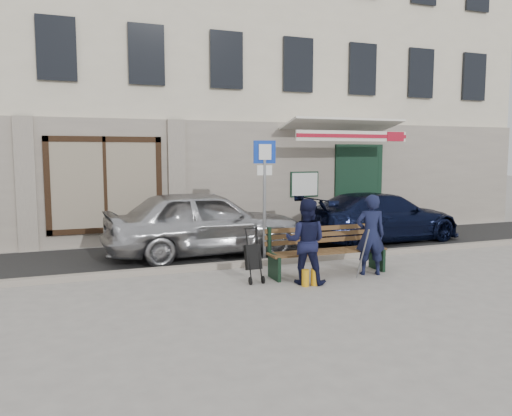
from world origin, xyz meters
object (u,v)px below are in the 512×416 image
man (370,235)px  car_silver (204,222)px  parking_sign (265,181)px  bench (325,251)px  car_navy (381,217)px  stroller (253,258)px  woman (306,241)px

man → car_silver: bearing=-30.6°
car_silver → parking_sign: parking_sign is taller
bench → man: size_ratio=1.54×
car_navy → stroller: 5.39m
parking_sign → man: size_ratio=1.67×
parking_sign → stroller: size_ratio=2.66×
man → parking_sign: bearing=-31.9°
bench → man: 0.92m
woman → stroller: woman is taller
car_navy → parking_sign: size_ratio=1.73×
car_silver → stroller: 2.65m
car_silver → stroller: car_silver is taller
parking_sign → stroller: parking_sign is taller
bench → stroller: (-1.50, -0.04, -0.03)m
parking_sign → man: 2.51m
car_silver → car_navy: size_ratio=1.00×
car_navy → man: bearing=136.1°
woman → man: bearing=-141.6°
parking_sign → car_navy: bearing=22.8°
parking_sign → car_silver: bearing=138.0°
car_silver → stroller: (0.22, -2.61, -0.33)m
man → woman: man is taller
car_silver → woman: 3.22m
parking_sign → woman: parking_sign is taller
parking_sign → stroller: bearing=-113.5°
car_silver → car_navy: bearing=-91.9°
car_navy → bench: 4.13m
woman → stroller: bearing=5.8°
stroller → man: bearing=-7.7°
parking_sign → woman: 2.17m
car_navy → woman: size_ratio=2.94×
car_navy → stroller: bearing=114.4°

